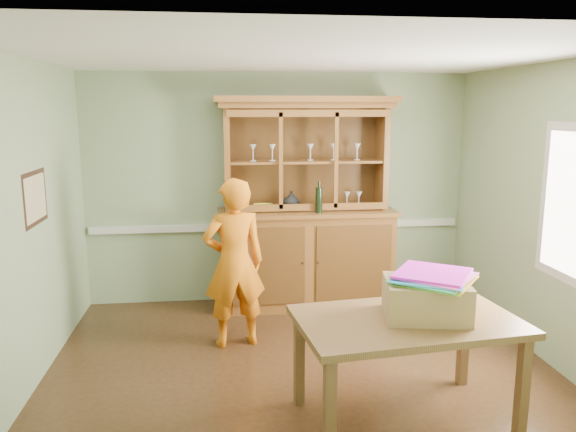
{
  "coord_description": "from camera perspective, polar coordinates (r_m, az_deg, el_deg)",
  "views": [
    {
      "loc": [
        -0.68,
        -4.58,
        2.29
      ],
      "look_at": [
        -0.08,
        0.4,
        1.33
      ],
      "focal_mm": 35.0,
      "sensor_mm": 36.0,
      "label": 1
    }
  ],
  "objects": [
    {
      "name": "floor",
      "position": [
        5.17,
        1.44,
        -15.42
      ],
      "size": [
        4.5,
        4.5,
        0.0
      ],
      "primitive_type": "plane",
      "color": "#482B17",
      "rests_on": "ground"
    },
    {
      "name": "ceiling",
      "position": [
        4.65,
        1.61,
        15.92
      ],
      "size": [
        4.5,
        4.5,
        0.0
      ],
      "primitive_type": "plane",
      "rotation": [
        3.14,
        0.0,
        0.0
      ],
      "color": "white",
      "rests_on": "wall_back"
    },
    {
      "name": "wall_back",
      "position": [
        6.69,
        -1.0,
        2.79
      ],
      "size": [
        4.5,
        0.0,
        4.5
      ],
      "primitive_type": "plane",
      "rotation": [
        1.57,
        0.0,
        0.0
      ],
      "color": "gray",
      "rests_on": "floor"
    },
    {
      "name": "wall_left",
      "position": [
        4.93,
        -25.3,
        -1.17
      ],
      "size": [
        0.0,
        4.0,
        4.0
      ],
      "primitive_type": "plane",
      "rotation": [
        1.57,
        0.0,
        1.57
      ],
      "color": "gray",
      "rests_on": "floor"
    },
    {
      "name": "wall_right",
      "position": [
        5.52,
        25.28,
        0.02
      ],
      "size": [
        0.0,
        4.0,
        4.0
      ],
      "primitive_type": "plane",
      "rotation": [
        1.57,
        0.0,
        -1.57
      ],
      "color": "gray",
      "rests_on": "floor"
    },
    {
      "name": "wall_front",
      "position": [
        2.83,
        7.53,
        -8.62
      ],
      "size": [
        4.5,
        0.0,
        4.5
      ],
      "primitive_type": "plane",
      "rotation": [
        -1.57,
        0.0,
        0.0
      ],
      "color": "gray",
      "rests_on": "floor"
    },
    {
      "name": "chair_rail",
      "position": [
        6.74,
        -0.96,
        -1.03
      ],
      "size": [
        4.41,
        0.05,
        0.08
      ],
      "primitive_type": "cube",
      "color": "silver",
      "rests_on": "wall_back"
    },
    {
      "name": "framed_map",
      "position": [
        5.18,
        -24.24,
        1.69
      ],
      "size": [
        0.03,
        0.6,
        0.46
      ],
      "color": "#331E14",
      "rests_on": "wall_left"
    },
    {
      "name": "window_panel",
      "position": [
        5.24,
        26.95,
        1.01
      ],
      "size": [
        0.03,
        0.96,
        1.36
      ],
      "color": "silver",
      "rests_on": "wall_right"
    },
    {
      "name": "china_hutch",
      "position": [
        6.54,
        1.83,
        -1.87
      ],
      "size": [
        2.06,
        0.68,
        2.42
      ],
      "color": "brown",
      "rests_on": "floor"
    },
    {
      "name": "dining_table",
      "position": [
        4.26,
        11.99,
        -11.28
      ],
      "size": [
        1.69,
        1.13,
        0.79
      ],
      "rotation": [
        0.0,
        0.0,
        0.11
      ],
      "color": "brown",
      "rests_on": "floor"
    },
    {
      "name": "cardboard_box",
      "position": [
        4.24,
        13.84,
        -8.17
      ],
      "size": [
        0.66,
        0.56,
        0.27
      ],
      "primitive_type": "cube",
      "rotation": [
        0.0,
        0.0,
        -0.18
      ],
      "color": "#9E8151",
      "rests_on": "dining_table"
    },
    {
      "name": "kite_stack",
      "position": [
        4.19,
        14.55,
        -6.0
      ],
      "size": [
        0.68,
        0.68,
        0.06
      ],
      "rotation": [
        0.0,
        0.0,
        0.94
      ],
      "color": "#7BC339",
      "rests_on": "cardboard_box"
    },
    {
      "name": "person",
      "position": [
        5.44,
        -5.49,
        -4.78
      ],
      "size": [
        0.66,
        0.5,
        1.65
      ],
      "primitive_type": "imported",
      "rotation": [
        0.0,
        0.0,
        3.32
      ],
      "color": "orange",
      "rests_on": "floor"
    }
  ]
}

